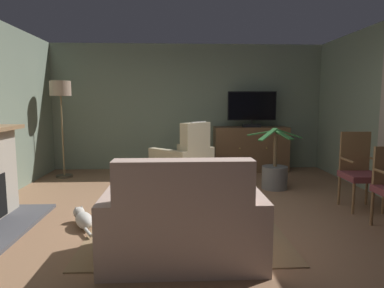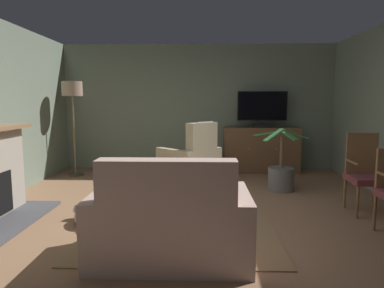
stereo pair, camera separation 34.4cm
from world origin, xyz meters
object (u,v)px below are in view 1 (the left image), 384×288
object	(u,v)px
tv_remote	(198,181)
television	(252,108)
cat	(83,219)
folded_newspaper	(187,185)
side_chair_nearest_door	(359,169)
floor_lamp	(61,97)
coffee_table	(189,189)
tv_cabinet	(250,150)
potted_plant_small_fern_corner	(275,175)
armchair_facing_sofa	(184,163)
sofa_floral	(183,226)

from	to	relation	value
tv_remote	television	bearing A→B (deg)	150.31
cat	folded_newspaper	bearing A→B (deg)	6.23
side_chair_nearest_door	floor_lamp	size ratio (longest dim) A/B	0.56
coffee_table	tv_cabinet	bearing A→B (deg)	64.75
coffee_table	cat	bearing A→B (deg)	-171.74
cat	potted_plant_small_fern_corner	bearing A→B (deg)	31.20
armchair_facing_sofa	potted_plant_small_fern_corner	xyz separation A→B (m)	(1.49, -0.65, -0.10)
coffee_table	folded_newspaper	xyz separation A→B (m)	(-0.02, -0.05, 0.06)
coffee_table	potted_plant_small_fern_corner	bearing A→B (deg)	44.56
armchair_facing_sofa	side_chair_nearest_door	bearing A→B (deg)	-36.24
tv_cabinet	folded_newspaper	world-z (taller)	tv_cabinet
potted_plant_small_fern_corner	floor_lamp	distance (m)	4.13
coffee_table	potted_plant_small_fern_corner	xyz separation A→B (m)	(1.48, 1.46, -0.16)
cat	floor_lamp	world-z (taller)	floor_lamp
coffee_table	tv_remote	bearing A→B (deg)	45.51
television	coffee_table	xyz separation A→B (m)	(-1.40, -2.92, -0.91)
television	floor_lamp	xyz separation A→B (m)	(-3.71, -0.41, 0.21)
tv_cabinet	sofa_floral	distance (m)	4.31
television	tv_remote	bearing A→B (deg)	-114.58
tv_remote	sofa_floral	bearing A→B (deg)	-15.38
sofa_floral	cat	bearing A→B (deg)	141.79
potted_plant_small_fern_corner	tv_cabinet	bearing A→B (deg)	93.04
television	folded_newspaper	distance (m)	3.40
potted_plant_small_fern_corner	cat	world-z (taller)	potted_plant_small_fern_corner
folded_newspaper	sofa_floral	size ratio (longest dim) A/B	0.21
tv_cabinet	floor_lamp	bearing A→B (deg)	-172.83
tv_cabinet	floor_lamp	distance (m)	3.89
tv_remote	folded_newspaper	world-z (taller)	tv_remote
side_chair_nearest_door	folded_newspaper	bearing A→B (deg)	-169.25
tv_cabinet	armchair_facing_sofa	world-z (taller)	armchair_facing_sofa
floor_lamp	folded_newspaper	bearing A→B (deg)	-48.28
tv_cabinet	folded_newspaper	xyz separation A→B (m)	(-1.43, -3.02, 0.01)
folded_newspaper	tv_cabinet	bearing A→B (deg)	52.29
potted_plant_small_fern_corner	floor_lamp	size ratio (longest dim) A/B	0.56
tv_cabinet	coffee_table	size ratio (longest dim) A/B	1.46
sofa_floral	potted_plant_small_fern_corner	xyz separation A→B (m)	(1.58, 2.53, -0.09)
side_chair_nearest_door	coffee_table	bearing A→B (deg)	-170.25
tv_cabinet	sofa_floral	size ratio (longest dim) A/B	1.06
tv_remote	armchair_facing_sofa	world-z (taller)	armchair_facing_sofa
tv_remote	cat	distance (m)	1.43
armchair_facing_sofa	side_chair_nearest_door	xyz separation A→B (m)	(2.33, -1.71, 0.20)
television	coffee_table	distance (m)	3.37
tv_remote	folded_newspaper	size ratio (longest dim) A/B	0.57
sofa_floral	floor_lamp	distance (m)	4.37
armchair_facing_sofa	coffee_table	bearing A→B (deg)	-89.92
tv_cabinet	tv_remote	bearing A→B (deg)	-114.17
tv_cabinet	sofa_floral	world-z (taller)	sofa_floral
sofa_floral	floor_lamp	size ratio (longest dim) A/B	0.79
tv_remote	potted_plant_small_fern_corner	distance (m)	1.92
folded_newspaper	sofa_floral	bearing A→B (deg)	-106.31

